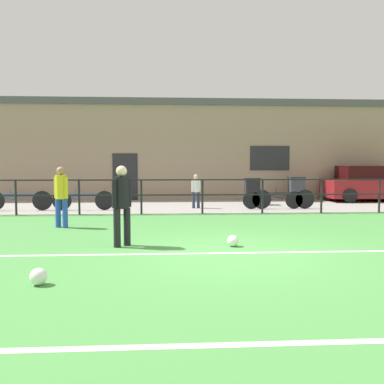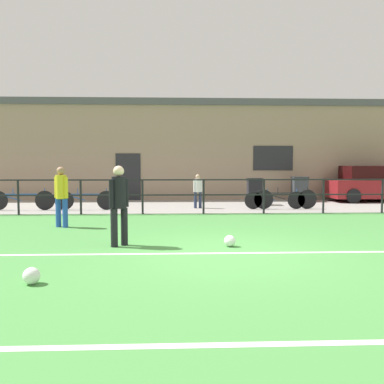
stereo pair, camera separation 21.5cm
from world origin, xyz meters
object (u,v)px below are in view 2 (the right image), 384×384
(trash_bin_0, at_px, (254,191))
(trash_bin_1, at_px, (300,189))
(player_goalkeeper, at_px, (119,201))
(bicycle_parked_2, at_px, (85,200))
(bicycle_parked_1, at_px, (275,200))
(bicycle_parked_0, at_px, (21,200))
(soccer_ball_match, at_px, (31,276))
(bicycle_parked_3, at_px, (285,199))
(player_striker, at_px, (61,193))
(spectator_child, at_px, (198,189))
(soccer_ball_spare, at_px, (230,241))
(parked_car_red, at_px, (377,185))

(trash_bin_0, xyz_separation_m, trash_bin_1, (2.22, 1.32, 0.01))
(player_goalkeeper, distance_m, bicycle_parked_2, 6.71)
(bicycle_parked_2, relative_size, trash_bin_0, 2.04)
(player_goalkeeper, relative_size, trash_bin_1, 1.51)
(player_goalkeeper, bearing_deg, bicycle_parked_1, -167.51)
(bicycle_parked_0, distance_m, bicycle_parked_1, 9.01)
(soccer_ball_match, xyz_separation_m, bicycle_parked_3, (5.96, 8.95, 0.26))
(bicycle_parked_2, bearing_deg, trash_bin_1, 18.39)
(player_striker, xyz_separation_m, bicycle_parked_3, (6.94, 3.84, -0.51))
(spectator_child, relative_size, trash_bin_0, 1.18)
(spectator_child, bearing_deg, soccer_ball_spare, 78.00)
(soccer_ball_match, bearing_deg, parked_car_red, 47.61)
(player_goalkeeper, relative_size, player_striker, 1.03)
(bicycle_parked_1, bearing_deg, parked_car_red, 28.42)
(player_goalkeeper, relative_size, soccer_ball_match, 6.84)
(bicycle_parked_2, xyz_separation_m, bicycle_parked_3, (7.16, -0.00, 0.01))
(bicycle_parked_0, bearing_deg, bicycle_parked_3, -0.00)
(bicycle_parked_1, distance_m, bicycle_parked_2, 6.78)
(trash_bin_1, bearing_deg, parked_car_red, -1.17)
(bicycle_parked_2, bearing_deg, soccer_ball_spare, -56.67)
(soccer_ball_spare, bearing_deg, parked_car_red, 50.60)
(player_striker, bearing_deg, bicycle_parked_2, 121.26)
(bicycle_parked_3, bearing_deg, trash_bin_0, 118.55)
(soccer_ball_spare, distance_m, bicycle_parked_0, 9.21)
(trash_bin_0, height_order, trash_bin_1, trash_bin_1)
(trash_bin_0, bearing_deg, player_goalkeeper, -118.46)
(bicycle_parked_0, height_order, bicycle_parked_3, bicycle_parked_3)
(player_striker, relative_size, bicycle_parked_2, 0.73)
(bicycle_parked_2, bearing_deg, spectator_child, 5.63)
(player_striker, distance_m, bicycle_parked_2, 3.88)
(player_goalkeeper, bearing_deg, bicycle_parked_0, -96.93)
(player_goalkeeper, relative_size, trash_bin_0, 1.53)
(bicycle_parked_3, bearing_deg, trash_bin_1, 63.96)
(bicycle_parked_0, distance_m, bicycle_parked_2, 2.23)
(spectator_child, xyz_separation_m, bicycle_parked_0, (-6.25, -0.40, -0.35))
(soccer_ball_spare, height_order, trash_bin_1, trash_bin_1)
(player_striker, height_order, spectator_child, player_striker)
(spectator_child, bearing_deg, player_goalkeeper, 59.67)
(soccer_ball_spare, distance_m, bicycle_parked_3, 7.12)
(player_goalkeeper, height_order, player_striker, player_goalkeeper)
(bicycle_parked_0, bearing_deg, soccer_ball_match, -69.00)
(player_goalkeeper, height_order, soccer_ball_spare, player_goalkeeper)
(bicycle_parked_0, distance_m, bicycle_parked_3, 9.40)
(bicycle_parked_3, bearing_deg, bicycle_parked_1, 180.00)
(soccer_ball_spare, xyz_separation_m, trash_bin_1, (4.27, 9.35, 0.45))
(soccer_ball_match, distance_m, bicycle_parked_2, 9.03)
(spectator_child, distance_m, parked_car_red, 8.24)
(soccer_ball_spare, height_order, spectator_child, spectator_child)
(player_goalkeeper, bearing_deg, bicycle_parked_2, -112.99)
(bicycle_parked_0, relative_size, bicycle_parked_1, 1.05)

